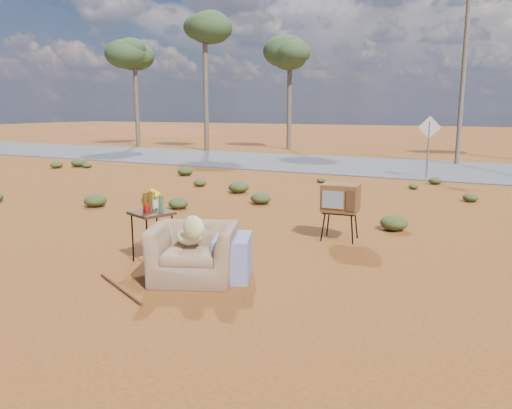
% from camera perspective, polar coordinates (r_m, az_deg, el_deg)
% --- Properties ---
extents(ground, '(140.00, 140.00, 0.00)m').
position_cam_1_polar(ground, '(7.75, -5.67, -7.40)').
color(ground, brown).
rests_on(ground, ground).
extents(highway, '(140.00, 7.00, 0.04)m').
position_cam_1_polar(highway, '(21.70, 16.08, 4.08)').
color(highway, '#565659').
rests_on(highway, ground).
extents(dirt_mound, '(26.00, 18.00, 2.00)m').
position_cam_1_polar(dirt_mound, '(52.69, -13.56, 7.93)').
color(dirt_mound, maroon).
rests_on(dirt_mound, ground).
extents(armchair, '(1.56, 1.37, 1.05)m').
position_cam_1_polar(armchair, '(7.23, -6.37, -4.69)').
color(armchair, '#836247').
rests_on(armchair, ground).
extents(tv_unit, '(0.71, 0.59, 1.06)m').
position_cam_1_polar(tv_unit, '(9.37, 9.64, 0.66)').
color(tv_unit, black).
rests_on(tv_unit, ground).
extents(side_table, '(0.74, 0.74, 1.14)m').
position_cam_1_polar(side_table, '(8.12, -11.79, -0.56)').
color(side_table, '#3D2416').
rests_on(side_table, ground).
extents(rusty_bar, '(1.28, 0.67, 0.04)m').
position_cam_1_polar(rusty_bar, '(7.13, -15.25, -9.26)').
color(rusty_bar, '#4F2115').
rests_on(rusty_bar, ground).
extents(road_sign, '(0.78, 0.06, 2.19)m').
position_cam_1_polar(road_sign, '(18.39, 19.15, 7.40)').
color(road_sign, brown).
rests_on(road_sign, ground).
extents(eucalyptus_far_left, '(3.20, 3.20, 7.10)m').
position_cam_1_polar(eucalyptus_far_left, '(34.38, -13.73, 16.44)').
color(eucalyptus_far_left, brown).
rests_on(eucalyptus_far_left, ground).
extents(eucalyptus_left, '(3.20, 3.20, 8.10)m').
position_cam_1_polar(eucalyptus_left, '(30.17, -5.89, 19.38)').
color(eucalyptus_left, brown).
rests_on(eucalyptus_left, ground).
extents(eucalyptus_near_left, '(3.20, 3.20, 6.60)m').
position_cam_1_polar(eucalyptus_near_left, '(30.79, 3.89, 16.48)').
color(eucalyptus_near_left, brown).
rests_on(eucalyptus_near_left, ground).
extents(utility_pole_center, '(1.40, 0.20, 8.00)m').
position_cam_1_polar(utility_pole_center, '(23.84, 22.66, 14.20)').
color(utility_pole_center, brown).
rests_on(utility_pole_center, ground).
extents(scrub_patch, '(17.49, 8.07, 0.33)m').
position_cam_1_polar(scrub_patch, '(11.87, 2.36, -0.24)').
color(scrub_patch, '#3B4A20').
rests_on(scrub_patch, ground).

